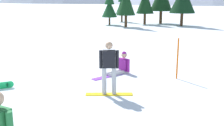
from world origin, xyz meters
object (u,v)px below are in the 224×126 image
Objects in this scene: snowboarder_midground at (109,67)px; snowboarder_background at (121,66)px; pine_tree_slender at (122,3)px; trail_marker_pole at (178,59)px; pine_tree_twin at (109,5)px.

snowboarder_background is (-0.79, 2.51, -0.62)m from snowboarder_midground.
pine_tree_slender is at bearing 115.51° from snowboarder_background.
trail_marker_pole is 0.35× the size of pine_tree_slender.
pine_tree_twin reaches higher than trail_marker_pole.
pine_tree_slender reaches higher than trail_marker_pole.
snowboarder_background is 25.66m from pine_tree_slender.
pine_tree_slender is (-11.80, 25.59, 1.52)m from snowboarder_midground.
pine_tree_slender is at bearing 120.28° from trail_marker_pole.
snowboarder_background is 2.34m from trail_marker_pole.
snowboarder_midground is 23.91m from pine_tree_twin.
snowboarder_midground is 28.22m from pine_tree_slender.
trail_marker_pole is (1.48, 2.85, -0.13)m from snowboarder_midground.
pine_tree_slender is at bearing 97.27° from pine_tree_twin.
snowboarder_midground is 0.99× the size of snowboarder_background.
snowboarder_background is 0.39× the size of pine_tree_slender.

